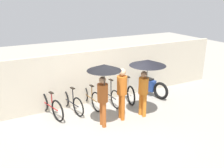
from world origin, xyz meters
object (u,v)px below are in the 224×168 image
(parked_bicycle_0, at_px, (50,105))
(pedestrian_center, at_px, (122,90))
(parked_bicycle_4, at_px, (126,90))
(motorcycle, at_px, (147,85))
(parked_bicycle_3, at_px, (108,94))
(pedestrian_leading, at_px, (104,78))
(parked_bicycle_2, at_px, (90,97))
(pedestrian_trailing, at_px, (146,71))
(parked_bicycle_1, at_px, (71,102))

(parked_bicycle_0, relative_size, pedestrian_center, 1.00)
(parked_bicycle_4, xyz_separation_m, motorcycle, (1.03, 0.11, 0.01))
(pedestrian_center, bearing_deg, parked_bicycle_3, -91.89)
(pedestrian_leading, xyz_separation_m, motorcycle, (2.72, 1.59, -1.18))
(parked_bicycle_2, bearing_deg, parked_bicycle_4, -98.86)
(pedestrian_center, bearing_deg, pedestrian_leading, 22.97)
(pedestrian_leading, distance_m, pedestrian_trailing, 1.49)
(parked_bicycle_0, height_order, parked_bicycle_3, parked_bicycle_0)
(parked_bicycle_2, distance_m, parked_bicycle_3, 0.73)
(parked_bicycle_3, distance_m, parked_bicycle_4, 0.73)
(parked_bicycle_3, distance_m, pedestrian_leading, 2.17)
(parked_bicycle_0, bearing_deg, parked_bicycle_1, -102.31)
(parked_bicycle_4, bearing_deg, pedestrian_center, 154.34)
(parked_bicycle_4, distance_m, pedestrian_center, 1.70)
(pedestrian_center, relative_size, pedestrian_trailing, 0.87)
(motorcycle, bearing_deg, parked_bicycle_1, 77.26)
(parked_bicycle_1, relative_size, pedestrian_center, 0.96)
(motorcycle, bearing_deg, pedestrian_leading, 106.76)
(parked_bicycle_1, height_order, parked_bicycle_2, parked_bicycle_2)
(parked_bicycle_0, bearing_deg, parked_bicycle_4, -104.03)
(parked_bicycle_1, distance_m, motorcycle, 3.23)
(pedestrian_trailing, height_order, motorcycle, pedestrian_trailing)
(parked_bicycle_1, xyz_separation_m, pedestrian_leading, (0.51, -1.54, 1.22))
(pedestrian_center, height_order, pedestrian_trailing, pedestrian_trailing)
(parked_bicycle_3, bearing_deg, motorcycle, -89.48)
(parked_bicycle_1, bearing_deg, pedestrian_center, -146.66)
(parked_bicycle_2, height_order, pedestrian_leading, pedestrian_leading)
(parked_bicycle_2, xyz_separation_m, parked_bicycle_3, (0.73, -0.07, -0.01))
(parked_bicycle_3, xyz_separation_m, motorcycle, (1.77, 0.06, 0.03))
(parked_bicycle_3, height_order, pedestrian_trailing, pedestrian_trailing)
(parked_bicycle_0, relative_size, parked_bicycle_1, 1.04)
(parked_bicycle_3, relative_size, pedestrian_leading, 0.85)
(pedestrian_leading, height_order, motorcycle, pedestrian_leading)
(parked_bicycle_1, bearing_deg, motorcycle, -99.01)
(parked_bicycle_0, relative_size, parked_bicycle_3, 1.00)
(parked_bicycle_1, relative_size, parked_bicycle_4, 0.95)
(parked_bicycle_0, relative_size, parked_bicycle_2, 0.99)
(parked_bicycle_1, bearing_deg, pedestrian_trailing, -137.77)
(parked_bicycle_3, bearing_deg, pedestrian_center, 169.49)
(parked_bicycle_2, relative_size, motorcycle, 0.83)
(parked_bicycle_3, bearing_deg, pedestrian_trailing, -162.33)
(pedestrian_leading, xyz_separation_m, pedestrian_trailing, (1.49, -0.01, 0.02))
(pedestrian_center, bearing_deg, parked_bicycle_0, -26.56)
(parked_bicycle_0, distance_m, pedestrian_center, 2.47)
(pedestrian_leading, bearing_deg, motorcycle, -145.51)
(parked_bicycle_0, height_order, motorcycle, parked_bicycle_0)
(parked_bicycle_3, height_order, motorcycle, parked_bicycle_3)
(parked_bicycle_1, xyz_separation_m, motorcycle, (3.23, 0.05, 0.04))
(parked_bicycle_1, bearing_deg, parked_bicycle_3, -100.35)
(parked_bicycle_2, relative_size, parked_bicycle_4, 1.00)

